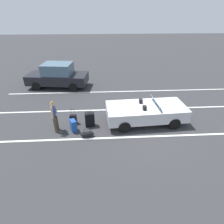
% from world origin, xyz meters
% --- Properties ---
extents(ground_plane, '(80.00, 80.00, 0.00)m').
position_xyz_m(ground_plane, '(0.00, 0.00, 0.00)').
color(ground_plane, '#333335').
extents(lot_line_near, '(18.00, 0.12, 0.01)m').
position_xyz_m(lot_line_near, '(0.00, -1.33, 0.00)').
color(lot_line_near, silver).
rests_on(lot_line_near, ground_plane).
extents(lot_line_mid, '(18.00, 0.12, 0.01)m').
position_xyz_m(lot_line_mid, '(0.00, 1.37, 0.00)').
color(lot_line_mid, silver).
rests_on(lot_line_mid, ground_plane).
extents(lot_line_far, '(18.00, 0.12, 0.01)m').
position_xyz_m(lot_line_far, '(0.00, 4.07, 0.00)').
color(lot_line_far, silver).
rests_on(lot_line_far, ground_plane).
extents(convertible_car, '(4.23, 2.01, 1.24)m').
position_xyz_m(convertible_car, '(0.21, 0.01, 0.59)').
color(convertible_car, silver).
rests_on(convertible_car, ground_plane).
extents(suitcase_large_black, '(0.51, 0.35, 0.94)m').
position_xyz_m(suitcase_large_black, '(-2.94, -0.25, 0.37)').
color(suitcase_large_black, black).
rests_on(suitcase_large_black, ground_plane).
extents(suitcase_medium_bright, '(0.38, 0.46, 0.62)m').
position_xyz_m(suitcase_medium_bright, '(-3.72, -0.65, 0.31)').
color(suitcase_medium_bright, '#1E479E').
rests_on(suitcase_medium_bright, ground_plane).
extents(suitcase_small_carryon, '(0.36, 0.24, 0.85)m').
position_xyz_m(suitcase_small_carryon, '(-3.82, 0.02, 0.25)').
color(suitcase_small_carryon, black).
rests_on(suitcase_small_carryon, ground_plane).
extents(duffel_bag, '(0.67, 0.41, 0.34)m').
position_xyz_m(duffel_bag, '(-3.03, -1.17, 0.16)').
color(duffel_bag, black).
rests_on(duffel_bag, ground_plane).
extents(traveler_person, '(0.25, 0.61, 1.65)m').
position_xyz_m(traveler_person, '(-4.57, -0.60, 0.93)').
color(traveler_person, '#4C3F2D').
rests_on(traveler_person, ground_plane).
extents(parked_sedan_near, '(4.69, 2.35, 1.82)m').
position_xyz_m(parked_sedan_near, '(-5.64, 5.31, 0.89)').
color(parked_sedan_near, black).
rests_on(parked_sedan_near, ground_plane).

